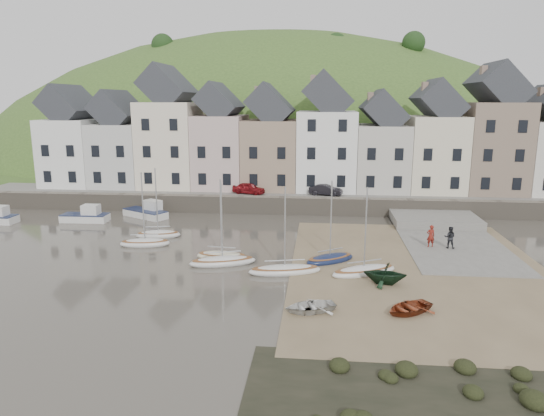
# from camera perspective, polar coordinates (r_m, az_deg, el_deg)

# --- Properties ---
(ground) EXTENTS (160.00, 160.00, 0.00)m
(ground) POSITION_cam_1_polar(r_m,az_deg,el_deg) (36.09, -0.95, -6.69)
(ground) COLOR #474137
(ground) RESTS_ON ground
(quay_land) EXTENTS (90.00, 30.00, 1.50)m
(quay_land) POSITION_cam_1_polar(r_m,az_deg,el_deg) (66.92, 2.20, 2.84)
(quay_land) COLOR #395722
(quay_land) RESTS_ON ground
(quay_street) EXTENTS (70.00, 7.00, 0.10)m
(quay_street) POSITION_cam_1_polar(r_m,az_deg,el_deg) (55.48, 1.48, 1.71)
(quay_street) COLOR slate
(quay_street) RESTS_ON quay_land
(seawall) EXTENTS (70.00, 1.20, 1.80)m
(seawall) POSITION_cam_1_polar(r_m,az_deg,el_deg) (52.19, 1.19, 0.31)
(seawall) COLOR slate
(seawall) RESTS_ON ground
(beach) EXTENTS (18.00, 26.00, 0.06)m
(beach) POSITION_cam_1_polar(r_m,az_deg,el_deg) (36.55, 16.58, -6.92)
(beach) COLOR brown
(beach) RESTS_ON ground
(slipway) EXTENTS (8.00, 18.00, 0.12)m
(slipway) POSITION_cam_1_polar(r_m,az_deg,el_deg) (44.88, 19.73, -3.53)
(slipway) COLOR slate
(slipway) RESTS_ON ground
(hillside) EXTENTS (134.40, 84.00, 84.00)m
(hillside) POSITION_cam_1_polar(r_m,az_deg,el_deg) (98.90, 0.20, -5.20)
(hillside) COLOR #395722
(hillside) RESTS_ON ground
(townhouse_terrace) EXTENTS (61.05, 8.00, 13.93)m
(townhouse_terrace) POSITION_cam_1_polar(r_m,az_deg,el_deg) (58.11, 3.51, 7.92)
(townhouse_terrace) COLOR white
(townhouse_terrace) RESTS_ON quay_land
(sailboat_0) EXTENTS (4.29, 2.20, 6.32)m
(sailboat_0) POSITION_cam_1_polar(r_m,az_deg,el_deg) (42.20, -14.40, -3.88)
(sailboat_0) COLOR silver
(sailboat_0) RESTS_ON ground
(sailboat_1) EXTENTS (4.08, 2.23, 6.32)m
(sailboat_1) POSITION_cam_1_polar(r_m,az_deg,el_deg) (44.52, -12.96, -2.96)
(sailboat_1) COLOR silver
(sailboat_1) RESTS_ON ground
(sailboat_2) EXTENTS (4.04, 1.86, 6.32)m
(sailboat_2) POSITION_cam_1_polar(r_m,az_deg,el_deg) (37.67, -5.79, -5.50)
(sailboat_2) COLOR beige
(sailboat_2) RESTS_ON ground
(sailboat_3) EXTENTS (5.10, 2.93, 6.32)m
(sailboat_3) POSITION_cam_1_polar(r_m,az_deg,el_deg) (36.49, -5.70, -6.10)
(sailboat_3) COLOR silver
(sailboat_3) RESTS_ON ground
(sailboat_4) EXTENTS (5.29, 2.60, 6.32)m
(sailboat_4) POSITION_cam_1_polar(r_m,az_deg,el_deg) (34.53, 1.48, -7.12)
(sailboat_4) COLOR silver
(sailboat_4) RESTS_ON ground
(sailboat_5) EXTENTS (4.16, 3.50, 6.32)m
(sailboat_5) POSITION_cam_1_polar(r_m,az_deg,el_deg) (37.08, 6.69, -5.81)
(sailboat_5) COLOR #151F42
(sailboat_5) RESTS_ON ground
(sailboat_6) EXTENTS (5.05, 3.51, 6.32)m
(sailboat_6) POSITION_cam_1_polar(r_m,az_deg,el_deg) (34.92, 10.53, -7.11)
(sailboat_6) COLOR silver
(sailboat_6) RESTS_ON ground
(motorboat_0) EXTENTS (4.58, 1.84, 1.70)m
(motorboat_0) POSITION_cam_1_polar(r_m,az_deg,el_deg) (52.20, -20.57, -0.84)
(motorboat_0) COLOR silver
(motorboat_0) RESTS_ON ground
(motorboat_2) EXTENTS (5.25, 4.01, 1.70)m
(motorboat_2) POSITION_cam_1_polar(r_m,az_deg,el_deg) (52.36, -14.18, -0.38)
(motorboat_2) COLOR silver
(motorboat_2) RESTS_ON ground
(rowboat_white) EXTENTS (3.50, 3.02, 0.61)m
(rowboat_white) POSITION_cam_1_polar(r_m,az_deg,el_deg) (28.56, 4.37, -11.21)
(rowboat_white) COLOR silver
(rowboat_white) RESTS_ON beach
(rowboat_green) EXTENTS (3.07, 2.76, 1.44)m
(rowboat_green) POSITION_cam_1_polar(r_m,az_deg,el_deg) (33.17, 12.86, -7.32)
(rowboat_green) COLOR black
(rowboat_green) RESTS_ON beach
(rowboat_red) EXTENTS (3.63, 3.42, 0.61)m
(rowboat_red) POSITION_cam_1_polar(r_m,az_deg,el_deg) (29.35, 15.44, -10.98)
(rowboat_red) COLOR brown
(rowboat_red) RESTS_ON beach
(person_red) EXTENTS (0.72, 0.54, 1.81)m
(person_red) POSITION_cam_1_polar(r_m,az_deg,el_deg) (42.03, 17.80, -3.08)
(person_red) COLOR maroon
(person_red) RESTS_ON slipway
(person_dark) EXTENTS (1.01, 0.88, 1.78)m
(person_dark) POSITION_cam_1_polar(r_m,az_deg,el_deg) (42.13, 19.77, -3.20)
(person_dark) COLOR black
(person_dark) RESTS_ON slipway
(car_left) EXTENTS (3.91, 2.53, 1.24)m
(car_left) POSITION_cam_1_polar(r_m,az_deg,el_deg) (54.81, -2.70, 2.28)
(car_left) COLOR maroon
(car_left) RESTS_ON quay_street
(car_right) EXTENTS (3.78, 2.01, 1.18)m
(car_right) POSITION_cam_1_polar(r_m,az_deg,el_deg) (54.25, 6.20, 2.09)
(car_right) COLOR black
(car_right) RESTS_ON quay_street
(shore_rocks) EXTENTS (14.00, 6.00, 0.72)m
(shore_rocks) POSITION_cam_1_polar(r_m,az_deg,el_deg) (22.71, 17.36, -19.11)
(shore_rocks) COLOR black
(shore_rocks) RESTS_ON ground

